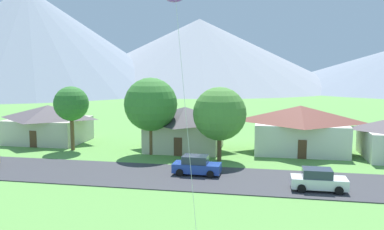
{
  "coord_description": "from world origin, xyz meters",
  "views": [
    {
      "loc": [
        3.88,
        -6.19,
        9.68
      ],
      "look_at": [
        -0.41,
        16.2,
        6.84
      ],
      "focal_mm": 37.49,
      "sensor_mm": 36.0,
      "label": 1
    }
  ],
  "objects_px": {
    "parked_car_blue_west_end": "(196,166)",
    "house_left_center": "(185,127)",
    "house_rightmost": "(300,128)",
    "tree_left_of_center": "(220,114)",
    "parked_car_white_mid_west": "(318,180)",
    "tree_near_left": "(151,104)",
    "tree_center": "(71,104)",
    "house_right_center": "(49,123)"
  },
  "relations": [
    {
      "from": "parked_car_blue_west_end",
      "to": "house_left_center",
      "type": "bearing_deg",
      "value": 107.02
    },
    {
      "from": "house_rightmost",
      "to": "tree_left_of_center",
      "type": "height_order",
      "value": "tree_left_of_center"
    },
    {
      "from": "parked_car_white_mid_west",
      "to": "house_left_center",
      "type": "bearing_deg",
      "value": 134.78
    },
    {
      "from": "house_left_center",
      "to": "house_rightmost",
      "type": "height_order",
      "value": "house_rightmost"
    },
    {
      "from": "tree_near_left",
      "to": "tree_center",
      "type": "height_order",
      "value": "tree_near_left"
    },
    {
      "from": "house_rightmost",
      "to": "parked_car_white_mid_west",
      "type": "xyz_separation_m",
      "value": [
        0.37,
        -14.62,
        -1.83
      ]
    },
    {
      "from": "house_left_center",
      "to": "house_rightmost",
      "type": "bearing_deg",
      "value": 5.09
    },
    {
      "from": "house_rightmost",
      "to": "tree_left_of_center",
      "type": "xyz_separation_m",
      "value": [
        -8.36,
        -6.21,
        2.13
      ]
    },
    {
      "from": "house_left_center",
      "to": "tree_left_of_center",
      "type": "height_order",
      "value": "tree_left_of_center"
    },
    {
      "from": "parked_car_blue_west_end",
      "to": "house_right_center",
      "type": "bearing_deg",
      "value": 150.83
    },
    {
      "from": "house_rightmost",
      "to": "house_left_center",
      "type": "bearing_deg",
      "value": -174.91
    },
    {
      "from": "house_left_center",
      "to": "tree_center",
      "type": "relative_size",
      "value": 1.2
    },
    {
      "from": "tree_near_left",
      "to": "tree_center",
      "type": "distance_m",
      "value": 9.51
    },
    {
      "from": "house_right_center",
      "to": "tree_center",
      "type": "bearing_deg",
      "value": -37.54
    },
    {
      "from": "house_left_center",
      "to": "parked_car_white_mid_west",
      "type": "height_order",
      "value": "house_left_center"
    },
    {
      "from": "house_left_center",
      "to": "house_right_center",
      "type": "xyz_separation_m",
      "value": [
        -17.85,
        1.01,
        -0.12
      ]
    },
    {
      "from": "tree_center",
      "to": "parked_car_white_mid_west",
      "type": "height_order",
      "value": "tree_center"
    },
    {
      "from": "house_rightmost",
      "to": "parked_car_white_mid_west",
      "type": "distance_m",
      "value": 14.74
    },
    {
      "from": "house_right_center",
      "to": "tree_left_of_center",
      "type": "height_order",
      "value": "tree_left_of_center"
    },
    {
      "from": "house_left_center",
      "to": "parked_car_blue_west_end",
      "type": "distance_m",
      "value": 11.41
    },
    {
      "from": "house_rightmost",
      "to": "parked_car_blue_west_end",
      "type": "distance_m",
      "value": 15.49
    },
    {
      "from": "tree_center",
      "to": "parked_car_blue_west_end",
      "type": "bearing_deg",
      "value": -25.97
    },
    {
      "from": "house_left_center",
      "to": "tree_near_left",
      "type": "relative_size",
      "value": 1.05
    },
    {
      "from": "tree_left_of_center",
      "to": "parked_car_blue_west_end",
      "type": "distance_m",
      "value": 7.1
    },
    {
      "from": "tree_near_left",
      "to": "parked_car_blue_west_end",
      "type": "relative_size",
      "value": 1.98
    },
    {
      "from": "tree_near_left",
      "to": "tree_center",
      "type": "bearing_deg",
      "value": 177.23
    },
    {
      "from": "tree_left_of_center",
      "to": "tree_near_left",
      "type": "bearing_deg",
      "value": 168.84
    },
    {
      "from": "house_rightmost",
      "to": "parked_car_white_mid_west",
      "type": "height_order",
      "value": "house_rightmost"
    },
    {
      "from": "house_left_center",
      "to": "house_rightmost",
      "type": "distance_m",
      "value": 13.05
    },
    {
      "from": "house_left_center",
      "to": "tree_near_left",
      "type": "height_order",
      "value": "tree_near_left"
    },
    {
      "from": "house_left_center",
      "to": "tree_near_left",
      "type": "bearing_deg",
      "value": -130.37
    },
    {
      "from": "house_right_center",
      "to": "parked_car_white_mid_west",
      "type": "bearing_deg",
      "value": -24.88
    },
    {
      "from": "house_left_center",
      "to": "parked_car_white_mid_west",
      "type": "distance_m",
      "value": 19.04
    },
    {
      "from": "tree_center",
      "to": "parked_car_white_mid_west",
      "type": "bearing_deg",
      "value": -21.85
    },
    {
      "from": "house_left_center",
      "to": "tree_near_left",
      "type": "distance_m",
      "value": 5.51
    },
    {
      "from": "tree_near_left",
      "to": "tree_center",
      "type": "relative_size",
      "value": 1.14
    },
    {
      "from": "tree_near_left",
      "to": "parked_car_white_mid_west",
      "type": "distance_m",
      "value": 19.7
    },
    {
      "from": "tree_near_left",
      "to": "parked_car_blue_west_end",
      "type": "distance_m",
      "value": 10.67
    },
    {
      "from": "tree_center",
      "to": "house_rightmost",
      "type": "bearing_deg",
      "value": 9.45
    },
    {
      "from": "house_left_center",
      "to": "parked_car_white_mid_west",
      "type": "xyz_separation_m",
      "value": [
        13.36,
        -13.47,
        -1.68
      ]
    },
    {
      "from": "house_left_center",
      "to": "tree_left_of_center",
      "type": "bearing_deg",
      "value": -47.51
    },
    {
      "from": "house_left_center",
      "to": "house_right_center",
      "type": "bearing_deg",
      "value": 176.76
    }
  ]
}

